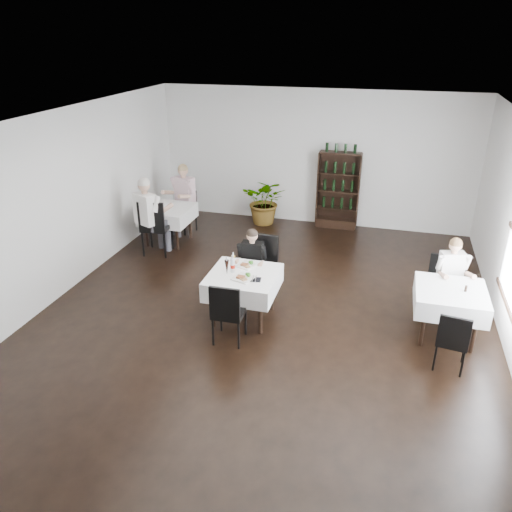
{
  "coord_description": "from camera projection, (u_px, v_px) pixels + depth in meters",
  "views": [
    {
      "loc": [
        1.68,
        -6.44,
        4.16
      ],
      "look_at": [
        -0.16,
        0.2,
        0.99
      ],
      "focal_mm": 35.0,
      "sensor_mm": 36.0,
      "label": 1
    }
  ],
  "objects": [
    {
      "name": "pilsner_lager",
      "position": [
        233.0,
        262.0,
        7.62
      ],
      "size": [
        0.07,
        0.07,
        0.28
      ],
      "color": "gold",
      "rests_on": "main_table"
    },
    {
      "name": "room_shell",
      "position": [
        263.0,
        231.0,
        7.15
      ],
      "size": [
        9.0,
        9.0,
        9.0
      ],
      "color": "black",
      "rests_on": "ground"
    },
    {
      "name": "left_table",
      "position": [
        168.0,
        214.0,
        10.36
      ],
      "size": [
        0.98,
        0.98,
        0.77
      ],
      "color": "black",
      "rests_on": "ground"
    },
    {
      "name": "pepper_mill",
      "position": [
        466.0,
        289.0,
        7.0
      ],
      "size": [
        0.04,
        0.04,
        0.09
      ],
      "primitive_type": "cylinder",
      "rotation": [
        0.0,
        0.0,
        0.29
      ],
      "color": "black",
      "rests_on": "right_table"
    },
    {
      "name": "main_chair_far",
      "position": [
        261.0,
        264.0,
        8.16
      ],
      "size": [
        0.54,
        0.55,
        1.11
      ],
      "color": "black",
      "rests_on": "ground"
    },
    {
      "name": "napkin_cutlery",
      "position": [
        254.0,
        279.0,
        7.35
      ],
      "size": [
        0.22,
        0.22,
        0.02
      ],
      "color": "black",
      "rests_on": "main_table"
    },
    {
      "name": "right_table",
      "position": [
        450.0,
        299.0,
        7.13
      ],
      "size": [
        0.98,
        0.98,
        0.77
      ],
      "color": "black",
      "rests_on": "ground"
    },
    {
      "name": "diner_left_far",
      "position": [
        182.0,
        194.0,
        10.78
      ],
      "size": [
        0.66,
        0.7,
        1.52
      ],
      "color": "#414149",
      "rests_on": "ground"
    },
    {
      "name": "potted_tree",
      "position": [
        266.0,
        201.0,
        11.4
      ],
      "size": [
        0.99,
        0.86,
        1.09
      ],
      "primitive_type": "imported",
      "rotation": [
        0.0,
        0.0,
        -0.02
      ],
      "color": "#27581E",
      "rests_on": "ground"
    },
    {
      "name": "right_chair_far",
      "position": [
        441.0,
        282.0,
        7.77
      ],
      "size": [
        0.51,
        0.51,
        0.95
      ],
      "color": "black",
      "rests_on": "ground"
    },
    {
      "name": "plate_far",
      "position": [
        247.0,
        265.0,
        7.76
      ],
      "size": [
        0.34,
        0.34,
        0.08
      ],
      "color": "white",
      "rests_on": "main_table"
    },
    {
      "name": "coke_bottle",
      "position": [
        233.0,
        265.0,
        7.53
      ],
      "size": [
        0.07,
        0.07,
        0.28
      ],
      "color": "silver",
      "rests_on": "main_table"
    },
    {
      "name": "main_chair_near",
      "position": [
        227.0,
        310.0,
        7.0
      ],
      "size": [
        0.44,
        0.45,
        0.96
      ],
      "color": "black",
      "rests_on": "ground"
    },
    {
      "name": "diner_right_far",
      "position": [
        452.0,
        272.0,
        7.62
      ],
      "size": [
        0.54,
        0.58,
        1.29
      ],
      "color": "#414149",
      "rests_on": "ground"
    },
    {
      "name": "pilsner_dark",
      "position": [
        227.0,
        267.0,
        7.46
      ],
      "size": [
        0.07,
        0.07,
        0.29
      ],
      "color": "black",
      "rests_on": "main_table"
    },
    {
      "name": "left_chair_near",
      "position": [
        154.0,
        224.0,
        9.77
      ],
      "size": [
        0.57,
        0.58,
        1.14
      ],
      "color": "black",
      "rests_on": "ground"
    },
    {
      "name": "wine_shelf",
      "position": [
        338.0,
        191.0,
        11.06
      ],
      "size": [
        0.9,
        0.28,
        1.75
      ],
      "color": "black",
      "rests_on": "ground"
    },
    {
      "name": "plate_near",
      "position": [
        244.0,
        278.0,
        7.37
      ],
      "size": [
        0.35,
        0.35,
        0.09
      ],
      "color": "white",
      "rests_on": "main_table"
    },
    {
      "name": "main_table",
      "position": [
        243.0,
        282.0,
        7.59
      ],
      "size": [
        1.03,
        1.03,
        0.77
      ],
      "color": "black",
      "rests_on": "ground"
    },
    {
      "name": "left_chair_far",
      "position": [
        186.0,
        208.0,
        11.03
      ],
      "size": [
        0.55,
        0.55,
        0.92
      ],
      "color": "black",
      "rests_on": "ground"
    },
    {
      "name": "right_chair_near",
      "position": [
        453.0,
        338.0,
        6.46
      ],
      "size": [
        0.45,
        0.45,
        0.86
      ],
      "color": "black",
      "rests_on": "ground"
    },
    {
      "name": "diner_main",
      "position": [
        251.0,
        260.0,
        8.07
      ],
      "size": [
        0.48,
        0.48,
        1.25
      ],
      "color": "#414149",
      "rests_on": "ground"
    },
    {
      "name": "diner_left_near",
      "position": [
        150.0,
        210.0,
        9.67
      ],
      "size": [
        0.72,
        0.75,
        1.6
      ],
      "color": "#414149",
      "rests_on": "ground"
    }
  ]
}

